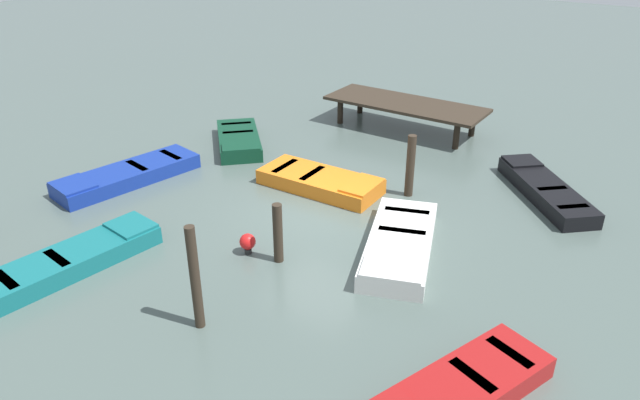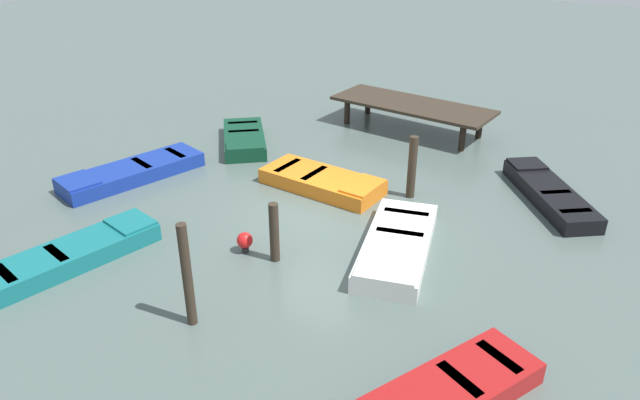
% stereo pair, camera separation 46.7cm
% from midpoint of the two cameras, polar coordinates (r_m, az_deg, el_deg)
% --- Properties ---
extents(ground_plane, '(80.00, 80.00, 0.00)m').
position_cam_midpoint_polar(ground_plane, '(14.75, 0.91, -1.22)').
color(ground_plane, '#4C5B56').
extents(dock_segment, '(5.44, 2.09, 0.95)m').
position_cam_midpoint_polar(dock_segment, '(20.20, 9.62, 8.95)').
color(dock_segment, '#33281E').
rests_on(dock_segment, ground_plane).
extents(rowboat_white, '(2.44, 3.84, 0.46)m').
position_cam_midpoint_polar(rowboat_white, '(13.10, 8.53, -4.41)').
color(rowboat_white, silver).
rests_on(rowboat_white, ground_plane).
extents(rowboat_dark_green, '(2.98, 3.04, 0.46)m').
position_cam_midpoint_polar(rowboat_dark_green, '(18.96, -6.69, 5.93)').
color(rowboat_dark_green, '#0C3823').
rests_on(rowboat_dark_green, ground_plane).
extents(rowboat_blue, '(2.01, 4.14, 0.46)m').
position_cam_midpoint_polar(rowboat_blue, '(17.21, -17.14, 2.62)').
color(rowboat_blue, navy).
rests_on(rowboat_blue, ground_plane).
extents(rowboat_black, '(3.20, 3.46, 0.46)m').
position_cam_midpoint_polar(rowboat_black, '(16.47, 22.14, 0.64)').
color(rowboat_black, black).
rests_on(rowboat_black, ground_plane).
extents(rowboat_teal, '(1.67, 3.91, 0.46)m').
position_cam_midpoint_polar(rowboat_teal, '(13.65, -22.07, -4.91)').
color(rowboat_teal, '#14666B').
rests_on(rowboat_teal, ground_plane).
extents(rowboat_red, '(2.23, 3.44, 0.46)m').
position_cam_midpoint_polar(rowboat_red, '(9.74, 13.55, -17.95)').
color(rowboat_red, maroon).
rests_on(rowboat_red, ground_plane).
extents(rowboat_orange, '(3.33, 1.40, 0.46)m').
position_cam_midpoint_polar(rowboat_orange, '(15.89, 1.10, 1.83)').
color(rowboat_orange, orange).
rests_on(rowboat_orange, ground_plane).
extents(mooring_piling_mid_left, '(0.21, 0.21, 1.38)m').
position_cam_midpoint_polar(mooring_piling_mid_left, '(12.53, -3.41, -3.17)').
color(mooring_piling_mid_left, '#33281E').
rests_on(mooring_piling_mid_left, ground_plane).
extents(mooring_piling_center, '(0.23, 0.23, 1.69)m').
position_cam_midpoint_polar(mooring_piling_center, '(15.42, 9.81, 3.15)').
color(mooring_piling_center, '#33281E').
rests_on(mooring_piling_center, ground_plane).
extents(mooring_piling_far_left, '(0.18, 0.18, 2.10)m').
position_cam_midpoint_polar(mooring_piling_far_left, '(10.71, -11.58, -7.23)').
color(mooring_piling_far_left, '#33281E').
rests_on(mooring_piling_far_left, ground_plane).
extents(marker_buoy, '(0.36, 0.36, 0.48)m').
position_cam_midpoint_polar(marker_buoy, '(13.07, -6.31, -3.97)').
color(marker_buoy, '#262626').
rests_on(marker_buoy, ground_plane).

